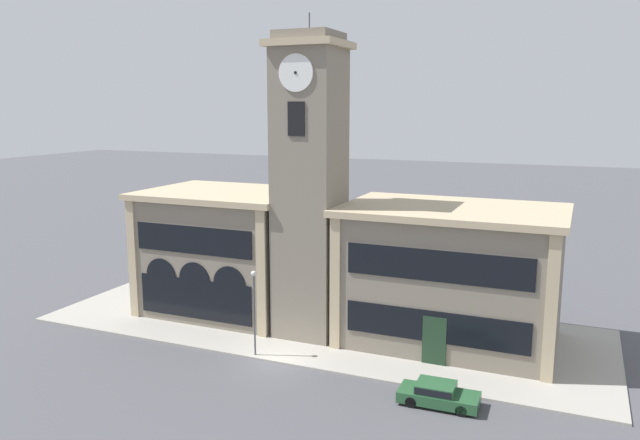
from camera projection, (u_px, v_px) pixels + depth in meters
ground_plane at (274, 363)px, 39.70m from camera, size 300.00×300.00×0.00m
sidewalk_kerb at (319, 325)px, 46.32m from camera, size 40.97×14.65×0.15m
clock_tower at (310, 189)px, 42.91m from camera, size 4.89×4.89×22.18m
town_hall_left_wing at (227, 251)px, 49.32m from camera, size 12.49×9.79×9.66m
town_hall_right_wing at (451, 275)px, 42.52m from camera, size 14.79×9.79×9.49m
parked_car_near at (438, 393)px, 34.07m from camera, size 4.40×1.98×1.26m
street_lamp at (254, 300)px, 40.02m from camera, size 0.36×0.36×5.66m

